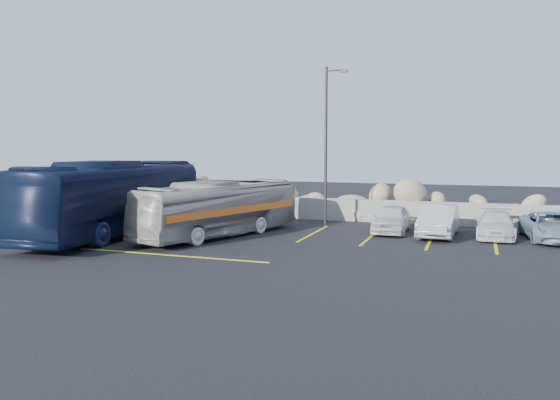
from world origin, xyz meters
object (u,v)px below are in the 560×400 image
(lamppost, at_px, (327,142))
(car_a, at_px, (391,219))
(vintage_bus, at_px, (220,209))
(car_c, at_px, (496,225))
(tour_coach, at_px, (116,198))
(car_b, at_px, (438,221))
(car_d, at_px, (551,227))

(lamppost, xyz_separation_m, car_a, (3.42, -0.96, -3.64))
(vintage_bus, height_order, car_c, vintage_bus)
(tour_coach, relative_size, car_b, 2.85)
(lamppost, distance_m, car_d, 10.90)
(tour_coach, xyz_separation_m, car_b, (14.10, 4.36, -0.99))
(car_a, height_order, car_d, car_a)
(vintage_bus, relative_size, tour_coach, 0.73)
(vintage_bus, distance_m, car_c, 12.38)
(car_b, relative_size, car_d, 0.99)
(car_a, distance_m, car_c, 4.60)
(car_a, xyz_separation_m, car_d, (6.80, 0.06, -0.05))
(lamppost, xyz_separation_m, car_b, (5.57, -1.35, -3.59))
(tour_coach, bearing_deg, vintage_bus, 7.91)
(car_c, bearing_deg, lamppost, 175.63)
(car_a, xyz_separation_m, car_c, (4.59, 0.14, -0.08))
(lamppost, height_order, car_b, lamppost)
(tour_coach, distance_m, car_d, 19.39)
(vintage_bus, relative_size, car_a, 2.33)
(car_b, distance_m, car_c, 2.50)
(vintage_bus, bearing_deg, car_a, 44.44)
(car_d, bearing_deg, car_c, 171.95)
(lamppost, bearing_deg, car_b, -13.65)
(vintage_bus, xyz_separation_m, tour_coach, (-4.78, -1.08, 0.45))
(car_b, bearing_deg, car_c, 15.05)
(car_b, bearing_deg, lamppost, 168.93)
(lamppost, bearing_deg, tour_coach, -146.19)
(tour_coach, relative_size, car_c, 3.09)
(car_a, relative_size, car_d, 0.88)
(tour_coach, bearing_deg, lamppost, 28.96)
(lamppost, xyz_separation_m, car_c, (8.01, -0.81, -3.72))
(lamppost, relative_size, car_a, 2.08)
(vintage_bus, height_order, car_d, vintage_bus)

